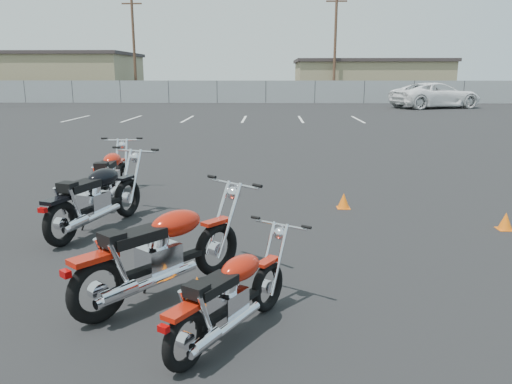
{
  "coord_description": "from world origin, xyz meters",
  "views": [
    {
      "loc": [
        0.41,
        -6.53,
        2.35
      ],
      "look_at": [
        0.2,
        0.6,
        0.65
      ],
      "focal_mm": 35.0,
      "sensor_mm": 36.0,
      "label": 1
    }
  ],
  "objects_px": {
    "motorcycle_third_red": "(163,252)",
    "motorcycle_front_red": "(111,175)",
    "motorcycle_second_black": "(97,198)",
    "white_van": "(436,88)",
    "motorcycle_rear_red": "(231,296)"
  },
  "relations": [
    {
      "from": "motorcycle_third_red",
      "to": "motorcycle_rear_red",
      "type": "height_order",
      "value": "motorcycle_third_red"
    },
    {
      "from": "white_van",
      "to": "motorcycle_rear_red",
      "type": "bearing_deg",
      "value": 140.25
    },
    {
      "from": "white_van",
      "to": "motorcycle_second_black",
      "type": "bearing_deg",
      "value": 134.39
    },
    {
      "from": "motorcycle_third_red",
      "to": "motorcycle_rear_red",
      "type": "bearing_deg",
      "value": -46.48
    },
    {
      "from": "motorcycle_third_red",
      "to": "white_van",
      "type": "xyz_separation_m",
      "value": [
        12.64,
        30.76,
        0.87
      ]
    },
    {
      "from": "motorcycle_second_black",
      "to": "motorcycle_third_red",
      "type": "bearing_deg",
      "value": -56.91
    },
    {
      "from": "motorcycle_second_black",
      "to": "motorcycle_rear_red",
      "type": "relative_size",
      "value": 1.34
    },
    {
      "from": "motorcycle_third_red",
      "to": "motorcycle_front_red",
      "type": "bearing_deg",
      "value": 114.14
    },
    {
      "from": "motorcycle_third_red",
      "to": "motorcycle_second_black",
      "type": "bearing_deg",
      "value": 123.09
    },
    {
      "from": "motorcycle_front_red",
      "to": "motorcycle_rear_red",
      "type": "relative_size",
      "value": 1.28
    },
    {
      "from": "motorcycle_front_red",
      "to": "motorcycle_third_red",
      "type": "bearing_deg",
      "value": -65.86
    },
    {
      "from": "motorcycle_rear_red",
      "to": "motorcycle_front_red",
      "type": "bearing_deg",
      "value": 118.0
    },
    {
      "from": "motorcycle_rear_red",
      "to": "white_van",
      "type": "distance_m",
      "value": 33.75
    },
    {
      "from": "motorcycle_second_black",
      "to": "white_van",
      "type": "relative_size",
      "value": 0.32
    },
    {
      "from": "motorcycle_second_black",
      "to": "motorcycle_third_red",
      "type": "xyz_separation_m",
      "value": [
        1.5,
        -2.3,
        -0.01
      ]
    }
  ]
}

